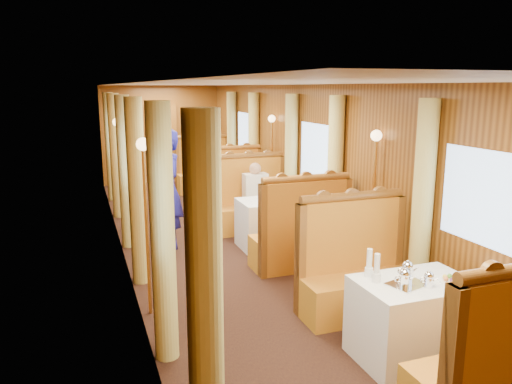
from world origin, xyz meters
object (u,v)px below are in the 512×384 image
teapot_left (404,280)px  rose_vase_far (214,159)px  banquette_far_fwd (228,190)px  banquette_near_fwd (502,374)px  steward (168,190)px  tea_tray (408,284)px  banquette_near_aft (356,276)px  banquette_far_aft (204,174)px  teapot_right (429,281)px  table_mid (273,223)px  banquette_mid_aft (252,206)px  teapot_back (407,273)px  rose_vase_mid (271,189)px  table_far (215,183)px  banquette_mid_fwd (300,239)px  table_near (414,320)px  passenger (256,190)px  fruit_plate (451,280)px

teapot_left → rose_vase_far: (0.16, 7.07, 0.11)m
banquette_far_fwd → banquette_near_fwd: bearing=-90.0°
banquette_far_fwd → steward: steward is taller
tea_tray → banquette_near_aft: bearing=83.1°
banquette_far_aft → teapot_right: size_ratio=9.82×
table_mid → teapot_right: 3.67m
banquette_near_fwd → table_mid: bearing=90.0°
banquette_mid_aft → teapot_left: size_ratio=8.36×
banquette_far_fwd → banquette_far_aft: 2.03m
banquette_near_fwd → teapot_back: 1.14m
teapot_back → rose_vase_mid: bearing=98.7°
banquette_near_aft → table_far: banquette_near_aft is taller
banquette_mid_fwd → banquette_far_aft: (0.00, 5.53, 0.00)m
tea_tray → banquette_near_fwd: bearing=-82.4°
table_near → banquette_near_aft: size_ratio=0.78×
banquette_near_aft → rose_vase_far: size_ratio=3.72×
teapot_right → banquette_far_fwd: bearing=113.7°
teapot_back → table_mid: bearing=98.1°
teapot_right → tea_tray: bearing=167.6°
banquette_far_fwd → passenger: bearing=-90.0°
teapot_right → fruit_plate: teapot_right is taller
banquette_near_fwd → table_mid: 4.51m
table_mid → rose_vase_mid: rose_vase_mid is taller
table_near → tea_tray: 0.41m
table_mid → table_far: (0.00, 3.50, 0.00)m
steward → passenger: bearing=91.6°
banquette_mid_fwd → banquette_far_aft: bearing=90.0°
teapot_left → teapot_back: bearing=64.3°
banquette_far_fwd → banquette_mid_aft: bearing=-90.0°
banquette_far_fwd → banquette_far_aft: bearing=90.0°
table_near → banquette_mid_aft: bearing=90.0°
banquette_near_fwd → teapot_left: size_ratio=8.36×
teapot_left → passenger: size_ratio=0.21×
banquette_near_aft → table_mid: banquette_near_aft is taller
banquette_near_fwd → banquette_mid_fwd: (0.00, 3.50, 0.00)m
banquette_near_aft → table_far: (0.00, 5.99, -0.05)m
banquette_near_fwd → banquette_mid_fwd: same height
table_mid → tea_tray: tea_tray is taller
table_near → banquette_mid_fwd: (0.00, 2.49, 0.05)m
banquette_mid_fwd → passenger: bearing=90.0°
banquette_near_aft → fruit_plate: 1.21m
banquette_far_aft → tea_tray: 8.07m
banquette_far_fwd → fruit_plate: 6.12m
banquette_near_fwd → rose_vase_far: size_ratio=3.72×
banquette_near_aft → rose_vase_mid: bearing=90.9°
banquette_mid_fwd → rose_vase_far: (-0.03, 4.50, 0.50)m
fruit_plate → banquette_mid_fwd: bearing=96.1°
table_mid → banquette_far_fwd: banquette_far_fwd is taller
banquette_far_aft → rose_vase_far: 1.14m
teapot_right → passenger: size_ratio=0.18×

